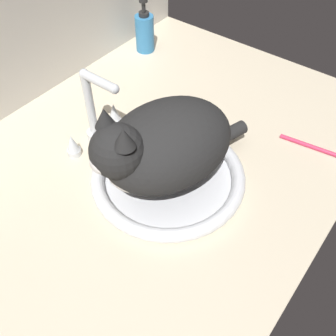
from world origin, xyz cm
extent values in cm
cube|color=beige|center=(0.00, 0.00, 1.50)|extent=(123.28, 80.13, 3.00)
cube|color=beige|center=(0.00, 41.26, 19.19)|extent=(123.28, 2.40, 38.39)
torus|color=white|center=(1.16, -6.38, 4.51)|extent=(33.87, 33.87, 3.01)
cylinder|color=white|center=(1.16, -6.38, 3.30)|extent=(29.35, 29.35, 0.60)
cylinder|color=silver|center=(1.16, 15.91, 4.15)|extent=(4.00, 4.00, 2.30)
cylinder|color=silver|center=(1.16, 15.91, 13.43)|extent=(2.00, 2.00, 16.25)
sphere|color=silver|center=(1.16, 15.91, 21.55)|extent=(2.20, 2.20, 2.20)
cylinder|color=silver|center=(1.16, 11.56, 21.55)|extent=(2.00, 8.70, 2.00)
sphere|color=silver|center=(1.16, 7.21, 21.55)|extent=(2.10, 2.10, 2.10)
cylinder|color=silver|center=(-5.86, 15.91, 3.80)|extent=(3.20, 3.20, 1.60)
cone|color=silver|center=(-5.86, 15.91, 6.85)|extent=(2.88, 2.88, 4.50)
cylinder|color=silver|center=(8.18, 15.91, 3.80)|extent=(3.20, 3.20, 1.60)
cone|color=silver|center=(8.18, 15.91, 6.85)|extent=(2.88, 2.88, 4.50)
ellipsoid|color=black|center=(1.16, -6.38, 14.15)|extent=(33.03, 28.02, 16.27)
sphere|color=black|center=(-9.65, -3.11, 18.79)|extent=(10.45, 10.45, 10.45)
cone|color=black|center=(-10.56, -6.11, 24.41)|extent=(3.97, 3.97, 3.92)
cone|color=black|center=(-8.74, -0.11, 24.41)|extent=(3.97, 3.97, 3.92)
ellipsoid|color=silver|center=(-13.40, -1.97, 17.75)|extent=(4.27, 5.11, 3.35)
ellipsoid|color=silver|center=(-8.30, -3.52, 13.34)|extent=(10.87, 13.20, 8.95)
cylinder|color=black|center=(16.26, -10.96, 7.61)|extent=(12.22, 6.48, 3.20)
cylinder|color=teal|center=(39.86, 32.30, 8.53)|extent=(5.66, 5.66, 11.05)
cylinder|color=black|center=(39.86, 32.30, 14.65)|extent=(3.11, 3.11, 1.20)
cylinder|color=black|center=(39.86, 32.30, 16.80)|extent=(1.13, 1.13, 3.10)
cylinder|color=black|center=(39.86, 32.30, 18.95)|extent=(2.55, 2.55, 1.20)
cylinder|color=#D83359|center=(29.98, -26.74, 3.50)|extent=(2.94, 14.07, 1.00)
camera|label=1|loc=(-43.79, -40.92, 69.04)|focal=41.94mm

